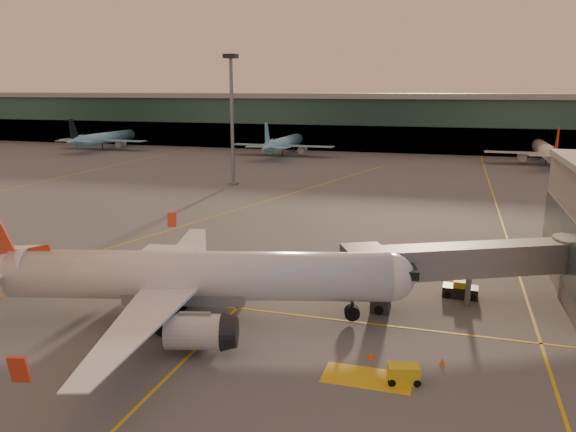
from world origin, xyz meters
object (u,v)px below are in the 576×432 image
(catering_truck, at_px, (172,265))
(pushback_tug, at_px, (460,290))
(main_airplane, at_px, (184,277))
(gpu_cart, at_px, (403,374))

(catering_truck, xyz_separation_m, pushback_tug, (27.19, 5.19, -1.59))
(main_airplane, xyz_separation_m, catering_truck, (-4.97, 7.19, -1.57))
(main_airplane, distance_m, gpu_cart, 19.53)
(catering_truck, height_order, gpu_cart, catering_truck)
(catering_truck, relative_size, pushback_tug, 1.66)
(catering_truck, xyz_separation_m, gpu_cart, (23.54, -12.32, -1.65))
(gpu_cart, distance_m, pushback_tug, 17.89)
(gpu_cart, xyz_separation_m, pushback_tug, (3.65, 17.52, 0.06))
(catering_truck, distance_m, gpu_cart, 26.62)
(catering_truck, distance_m, pushback_tug, 27.73)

